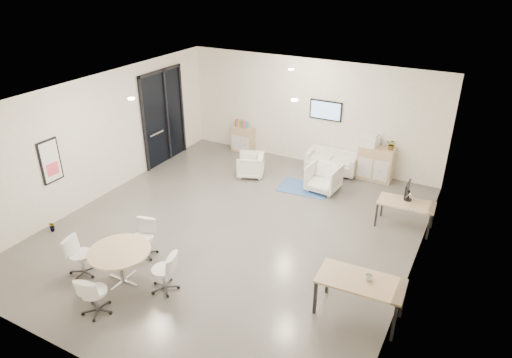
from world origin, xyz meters
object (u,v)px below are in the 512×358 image
at_px(armchair_left, 250,164).
at_px(sideboard_left, 243,139).
at_px(desk_front, 361,284).
at_px(round_table, 120,254).
at_px(desk_rear, 406,205).
at_px(loveseat, 332,162).
at_px(sideboard_right, 375,163).
at_px(armchair_right, 324,177).

bearing_deg(armchair_left, sideboard_left, -165.93).
xyz_separation_m(desk_front, round_table, (-4.37, -1.28, -0.05)).
distance_m(sideboard_left, desk_rear, 6.16).
bearing_deg(desk_front, loveseat, 110.92).
bearing_deg(loveseat, desk_front, -69.73).
bearing_deg(sideboard_right, round_table, -114.30).
distance_m(loveseat, desk_rear, 3.35).
bearing_deg(desk_front, desk_rear, 85.47).
distance_m(armchair_left, armchair_right, 2.21).
distance_m(loveseat, desk_front, 6.09).
bearing_deg(armchair_right, sideboard_left, 161.12).
xyz_separation_m(sideboard_left, desk_rear, (5.71, -2.30, 0.19)).
height_order(loveseat, desk_rear, desk_rear).
height_order(loveseat, armchair_right, armchair_right).
relative_size(armchair_right, desk_front, 0.54).
distance_m(loveseat, armchair_right, 1.29).
xyz_separation_m(armchair_left, round_table, (0.11, -5.43, 0.27)).
xyz_separation_m(loveseat, round_table, (-1.89, -6.82, 0.35)).
bearing_deg(desk_front, armchair_left, 134.02).
bearing_deg(loveseat, sideboard_left, 173.25).
relative_size(sideboard_right, desk_front, 0.64).
relative_size(armchair_left, desk_rear, 0.57).
xyz_separation_m(sideboard_left, round_table, (1.25, -6.99, 0.24)).
height_order(armchair_left, desk_rear, armchair_left).
bearing_deg(desk_front, round_table, -166.90).
height_order(sideboard_left, round_table, sideboard_left).
bearing_deg(sideboard_right, desk_rear, -59.63).
height_order(sideboard_left, armchair_right, armchair_right).
bearing_deg(armchair_left, loveseat, 102.62).
bearing_deg(sideboard_left, sideboard_right, -0.65).
distance_m(armchair_left, desk_front, 6.12).
distance_m(armchair_left, desk_rear, 4.63).
xyz_separation_m(loveseat, armchair_left, (-2.01, -1.39, 0.07)).
bearing_deg(armchair_left, desk_rear, 58.51).
xyz_separation_m(loveseat, desk_front, (2.48, -5.55, 0.40)).
xyz_separation_m(desk_rear, desk_front, (-0.08, -3.41, 0.10)).
xyz_separation_m(armchair_right, round_table, (-2.10, -5.56, 0.23)).
relative_size(loveseat, round_table, 1.27).
distance_m(sideboard_right, desk_front, 5.80).
height_order(loveseat, armchair_left, armchair_left).
bearing_deg(desk_front, sideboard_left, 131.40).
relative_size(desk_front, round_table, 1.28).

